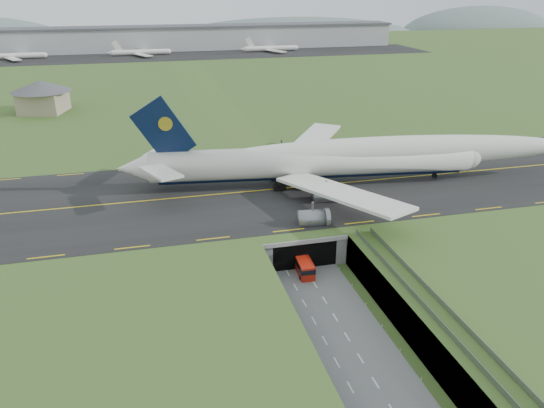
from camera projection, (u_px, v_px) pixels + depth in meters
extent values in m
plane|color=#385723|center=(319.00, 292.00, 89.64)|extent=(900.00, 900.00, 0.00)
cube|color=gray|center=(319.00, 276.00, 88.47)|extent=(800.00, 800.00, 6.00)
cube|color=slate|center=(334.00, 316.00, 82.89)|extent=(12.00, 75.00, 0.20)
cube|color=black|center=(272.00, 190.00, 116.78)|extent=(800.00, 44.00, 0.18)
cube|color=gray|center=(289.00, 217.00, 104.49)|extent=(16.00, 22.00, 1.00)
cube|color=gray|center=(254.00, 233.00, 103.89)|extent=(2.00, 22.00, 6.00)
cube|color=gray|center=(322.00, 225.00, 107.03)|extent=(2.00, 22.00, 6.00)
cube|color=black|center=(296.00, 242.00, 101.18)|extent=(12.00, 12.00, 5.00)
cube|color=#A8A8A3|center=(306.00, 242.00, 94.57)|extent=(17.00, 0.50, 0.80)
cube|color=#A8A8A3|center=(439.00, 315.00, 73.31)|extent=(3.00, 53.00, 0.50)
cube|color=gray|center=(430.00, 312.00, 72.70)|extent=(0.06, 53.00, 1.00)
cube|color=gray|center=(448.00, 309.00, 73.33)|extent=(0.06, 53.00, 1.00)
cylinder|color=#A8A8A3|center=(476.00, 379.00, 65.98)|extent=(0.90, 0.90, 5.60)
cylinder|color=#A8A8A3|center=(427.00, 323.00, 76.71)|extent=(0.90, 0.90, 5.60)
cylinder|color=#A8A8A3|center=(390.00, 281.00, 87.44)|extent=(0.90, 0.90, 5.60)
cylinder|color=white|center=(313.00, 161.00, 118.14)|extent=(72.39, 15.62, 6.79)
sphere|color=white|center=(467.00, 155.00, 122.18)|extent=(7.42, 7.42, 6.65)
cone|color=white|center=(134.00, 168.00, 113.75)|extent=(8.16, 7.31, 6.45)
ellipsoid|color=white|center=(398.00, 151.00, 119.73)|extent=(82.89, 16.40, 7.13)
ellipsoid|color=black|center=(463.00, 152.00, 121.73)|extent=(5.08, 3.53, 2.38)
cylinder|color=#081432|center=(313.00, 172.00, 119.17)|extent=(68.33, 11.27, 2.85)
cube|color=white|center=(309.00, 144.00, 134.31)|extent=(25.08, 29.83, 2.85)
cube|color=white|center=(166.00, 149.00, 121.12)|extent=(10.61, 12.29, 1.09)
cube|color=white|center=(341.00, 193.00, 103.27)|extent=(19.21, 32.16, 2.85)
cube|color=white|center=(161.00, 172.00, 106.57)|extent=(8.62, 12.61, 1.09)
cube|color=#081432|center=(164.00, 131.00, 111.44)|extent=(13.46, 2.29, 15.01)
cylinder|color=gold|center=(166.00, 123.00, 110.88)|extent=(3.04, 1.10, 2.97)
cylinder|color=slate|center=(308.00, 165.00, 129.13)|extent=(5.90, 4.15, 3.50)
cylinder|color=slate|center=(281.00, 152.00, 138.76)|extent=(5.90, 4.15, 3.50)
cylinder|color=slate|center=(326.00, 196.00, 110.70)|extent=(5.90, 4.15, 3.50)
cylinder|color=slate|center=(312.00, 219.00, 99.95)|extent=(5.90, 4.15, 3.50)
cylinder|color=black|center=(435.00, 176.00, 123.20)|extent=(1.22, 0.67, 1.17)
cube|color=black|center=(292.00, 181.00, 119.38)|extent=(7.23, 8.15, 1.48)
cube|color=#B01B0B|center=(304.00, 266.00, 94.59)|extent=(2.87, 6.80, 2.67)
cube|color=black|center=(304.00, 264.00, 94.39)|extent=(2.93, 6.89, 0.89)
cube|color=black|center=(304.00, 272.00, 95.03)|extent=(2.67, 6.35, 0.44)
cylinder|color=black|center=(300.00, 278.00, 92.79)|extent=(0.36, 0.82, 0.80)
cylinder|color=black|center=(295.00, 266.00, 96.81)|extent=(0.36, 0.82, 0.80)
cylinder|color=black|center=(313.00, 277.00, 93.19)|extent=(0.36, 0.82, 0.80)
cylinder|color=black|center=(307.00, 265.00, 97.21)|extent=(0.36, 0.82, 0.80)
cube|color=tan|center=(43.00, 102.00, 184.78)|extent=(16.82, 16.82, 7.38)
cone|color=#4C4C51|center=(41.00, 86.00, 182.63)|extent=(24.67, 24.67, 3.69)
cube|color=#B2B2B2|center=(175.00, 38.00, 352.63)|extent=(300.00, 22.00, 15.00)
cube|color=#4C4C51|center=(174.00, 27.00, 349.72)|extent=(302.00, 24.00, 1.20)
cube|color=black|center=(179.00, 55.00, 328.66)|extent=(320.00, 50.00, 0.08)
cylinder|color=white|center=(14.00, 56.00, 310.90)|extent=(34.00, 3.20, 3.20)
cylinder|color=white|center=(141.00, 52.00, 327.19)|extent=(34.00, 3.20, 3.20)
cylinder|color=white|center=(271.00, 48.00, 345.76)|extent=(34.00, 3.20, 3.20)
ellipsoid|color=slate|center=(293.00, 41.00, 502.52)|extent=(260.00, 91.00, 44.00)
ellipsoid|color=slate|center=(479.00, 36.00, 547.31)|extent=(180.00, 63.00, 60.00)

